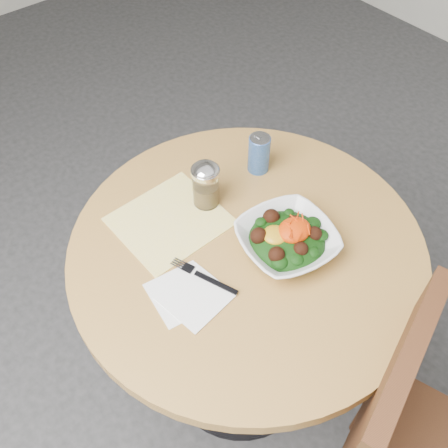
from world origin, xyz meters
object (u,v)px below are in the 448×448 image
chair (405,444)px  salad_bowl (287,239)px  spice_shaker (206,185)px  beverage_can (259,153)px

chair → salad_bowl: (0.05, 0.48, 0.27)m
salad_bowl → spice_shaker: 0.25m
chair → spice_shaker: size_ratio=6.82×
spice_shaker → salad_bowl: bearing=-77.1°
salad_bowl → chair: bearing=-95.7°
spice_shaker → beverage_can: size_ratio=1.15×
salad_bowl → beverage_can: bearing=61.6°
chair → salad_bowl: size_ratio=3.35×
chair → beverage_can: chair is taller
salad_bowl → spice_shaker: bearing=102.9°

